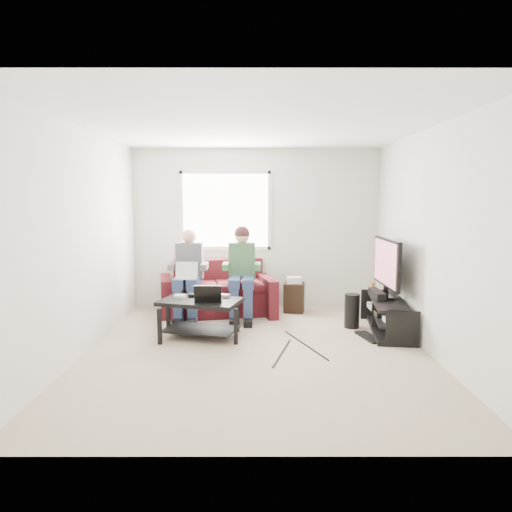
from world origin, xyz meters
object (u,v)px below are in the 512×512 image
(tv, at_px, (387,264))
(tv_stand, at_px, (387,317))
(end_table, at_px, (294,296))
(sofa, at_px, (217,294))
(subwoofer, at_px, (352,311))
(coffee_table, at_px, (200,310))

(tv, bearing_deg, tv_stand, -88.53)
(tv_stand, bearing_deg, tv, 91.47)
(tv, xyz_separation_m, end_table, (-1.16, 1.01, -0.65))
(sofa, height_order, tv_stand, sofa)
(end_table, bearing_deg, sofa, -176.13)
(subwoofer, bearing_deg, end_table, 128.82)
(coffee_table, bearing_deg, sofa, 85.28)
(coffee_table, distance_m, tv, 2.57)
(coffee_table, relative_size, end_table, 2.00)
(tv_stand, xyz_separation_m, end_table, (-1.17, 1.11, 0.05))
(sofa, relative_size, end_table, 3.39)
(tv_stand, relative_size, tv, 1.27)
(tv, relative_size, subwoofer, 2.32)
(tv, height_order, end_table, tv)
(subwoofer, bearing_deg, tv, -12.67)
(tv, bearing_deg, end_table, 139.16)
(coffee_table, bearing_deg, tv, 8.34)
(sofa, xyz_separation_m, tv, (2.38, -0.92, 0.60))
(tv, bearing_deg, coffee_table, -171.66)
(coffee_table, relative_size, tv, 1.03)
(tv, bearing_deg, subwoofer, 167.33)
(coffee_table, bearing_deg, end_table, 45.92)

